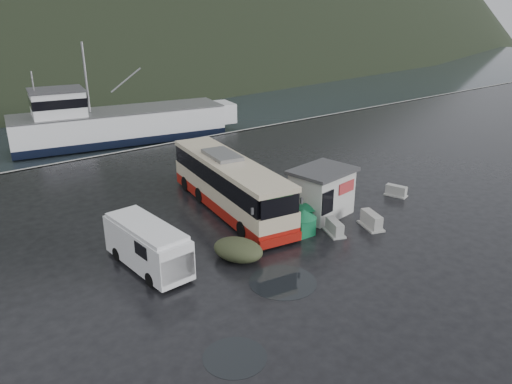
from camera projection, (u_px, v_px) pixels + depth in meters
ground at (251, 240)px, 26.55m from camera, size 160.00×160.00×0.00m
quay_edge at (108, 155)px, 41.45m from camera, size 160.00×0.60×1.50m
coach_bus at (230, 209)px, 30.48m from camera, size 4.66×12.18×3.36m
white_van at (149, 267)px, 23.85m from camera, size 2.26×5.54×2.26m
waste_bin_left at (308, 223)px, 28.65m from camera, size 1.20×1.20×1.39m
waste_bin_right at (302, 234)px, 27.18m from camera, size 1.10×1.10×1.47m
dome_tent at (238, 259)px, 24.58m from camera, size 2.68×3.12×1.03m
ticket_kiosk at (321, 214)px, 29.75m from camera, size 4.02×3.28×2.85m
jersey_barrier_a at (334, 234)px, 27.27m from camera, size 1.26×1.70×0.76m
jersey_barrier_b at (371, 227)px, 28.08m from camera, size 1.38×1.90×0.86m
jersey_barrier_c at (396, 196)px, 32.62m from camera, size 1.07×1.55×0.71m
fishing_trawler at (121, 128)px, 50.30m from camera, size 24.94×9.53×9.75m
puddles at (268, 305)px, 20.83m from camera, size 7.38×5.61×0.01m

